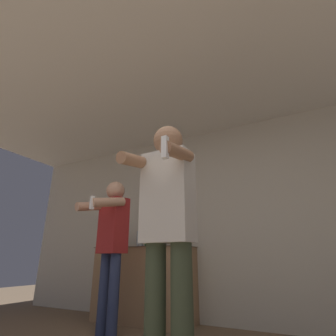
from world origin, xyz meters
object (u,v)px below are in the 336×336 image
at_px(bottle_green_wine, 140,238).
at_px(person_man_side, 111,235).
at_px(person_woman_foreground, 167,224).
at_px(bottle_short_whiskey, 148,236).
at_px(bottle_dark_rum, 120,238).

height_order(bottle_green_wine, person_man_side, person_man_side).
relative_size(person_woman_foreground, person_man_side, 1.04).
relative_size(bottle_short_whiskey, bottle_dark_rum, 1.08).
xyz_separation_m(bottle_short_whiskey, bottle_dark_rum, (-0.47, -0.00, -0.00)).
relative_size(bottle_dark_rum, person_man_side, 0.19).
xyz_separation_m(person_woman_foreground, person_man_side, (-1.14, 0.81, 0.03)).
bearing_deg(bottle_short_whiskey, bottle_dark_rum, -180.00).
bearing_deg(bottle_green_wine, bottle_short_whiskey, 0.00).
distance_m(bottle_green_wine, person_woman_foreground, 1.91).
bearing_deg(person_woman_foreground, bottle_dark_rum, 136.07).
height_order(bottle_dark_rum, person_man_side, person_man_side).
bearing_deg(bottle_short_whiskey, person_man_side, -95.36).
height_order(bottle_dark_rum, person_woman_foreground, person_woman_foreground).
bearing_deg(bottle_green_wine, person_man_side, -85.16).
bearing_deg(bottle_dark_rum, person_man_side, -59.31).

